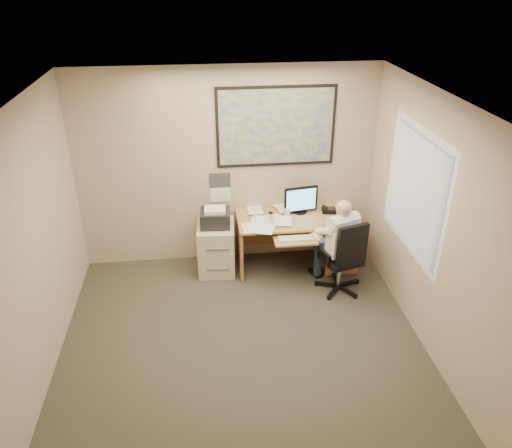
{
  "coord_description": "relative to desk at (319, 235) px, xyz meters",
  "views": [
    {
      "loc": [
        -0.36,
        -3.99,
        3.78
      ],
      "look_at": [
        0.27,
        1.3,
        0.99
      ],
      "focal_mm": 35.0,
      "sensor_mm": 36.0,
      "label": 1
    }
  ],
  "objects": [
    {
      "name": "filing_cabinet",
      "position": [
        -1.42,
        0.0,
        -0.04
      ],
      "size": [
        0.53,
        0.62,
        0.95
      ],
      "rotation": [
        0.0,
        0.0,
        -0.07
      ],
      "color": "beige",
      "rests_on": "ground"
    },
    {
      "name": "office_chair",
      "position": [
        0.11,
        -0.7,
        -0.14
      ],
      "size": [
        0.76,
        0.76,
        1.03
      ],
      "rotation": [
        0.0,
        0.0,
        0.28
      ],
      "color": "black",
      "rests_on": "ground"
    },
    {
      "name": "person",
      "position": [
        0.13,
        -0.62,
        0.18
      ],
      "size": [
        0.73,
        0.86,
        1.25
      ],
      "primitive_type": null,
      "rotation": [
        0.0,
        0.0,
        0.36
      ],
      "color": "white",
      "rests_on": "office_chair"
    },
    {
      "name": "wall_calendar",
      "position": [
        -1.33,
        0.34,
        0.64
      ],
      "size": [
        0.28,
        0.01,
        0.42
      ],
      "primitive_type": "cube",
      "color": "white",
      "rests_on": "room_shell"
    },
    {
      "name": "world_map",
      "position": [
        -0.58,
        0.33,
        1.46
      ],
      "size": [
        1.56,
        0.03,
        1.06
      ],
      "primitive_type": "cube",
      "color": "#1E4C93",
      "rests_on": "room_shell"
    },
    {
      "name": "window_blinds",
      "position": [
        0.75,
        -1.1,
        1.11
      ],
      "size": [
        0.06,
        1.4,
        1.3
      ],
      "primitive_type": null,
      "color": "beige",
      "rests_on": "room_shell"
    },
    {
      "name": "desk",
      "position": [
        0.0,
        0.0,
        0.0
      ],
      "size": [
        1.6,
        0.97,
        1.12
      ],
      "color": "#B1874C",
      "rests_on": "ground"
    },
    {
      "name": "room_shell",
      "position": [
        -1.22,
        -1.9,
        0.91
      ],
      "size": [
        4.0,
        4.5,
        2.7
      ],
      "color": "#36332A",
      "rests_on": "ground"
    }
  ]
}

